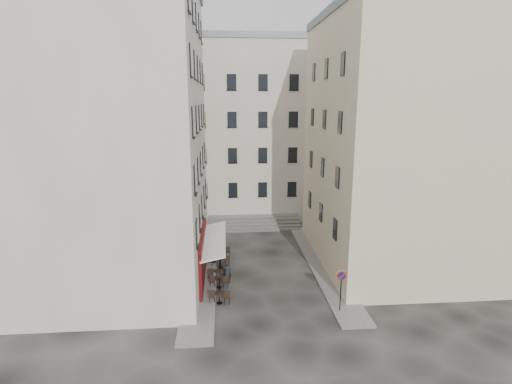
{
  "coord_description": "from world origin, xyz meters",
  "views": [
    {
      "loc": [
        -2.75,
        -25.26,
        12.41
      ],
      "look_at": [
        -0.46,
        4.0,
        5.58
      ],
      "focal_mm": 28.0,
      "sensor_mm": 36.0,
      "label": 1
    }
  ],
  "objects": [
    {
      "name": "bistro_table_e",
      "position": [
        -3.1,
        5.05,
        0.45
      ],
      "size": [
        1.26,
        0.59,
        0.89
      ],
      "color": "black",
      "rests_on": "ground"
    },
    {
      "name": "stone_steps",
      "position": [
        0.0,
        12.57,
        0.4
      ],
      "size": [
        9.0,
        3.15,
        0.8
      ],
      "color": "#5C5B58",
      "rests_on": "ground"
    },
    {
      "name": "building_back",
      "position": [
        -1.0,
        19.0,
        9.31
      ],
      "size": [
        18.2,
        10.2,
        18.6
      ],
      "color": "beige",
      "rests_on": "ground"
    },
    {
      "name": "bistro_table_a",
      "position": [
        -3.25,
        -2.54,
        0.47
      ],
      "size": [
        1.3,
        0.61,
        0.92
      ],
      "color": "black",
      "rests_on": "ground"
    },
    {
      "name": "no_parking_sign",
      "position": [
        3.93,
        -4.12,
        1.88
      ],
      "size": [
        0.61,
        0.1,
        2.65
      ],
      "rotation": [
        0.0,
        0.0,
        -0.03
      ],
      "color": "black",
      "rests_on": "ground"
    },
    {
      "name": "ground",
      "position": [
        0.0,
        0.0,
        0.0
      ],
      "size": [
        90.0,
        90.0,
        0.0
      ],
      "primitive_type": "plane",
      "color": "black",
      "rests_on": "ground"
    },
    {
      "name": "bistro_table_c",
      "position": [
        -3.48,
        0.97,
        0.42
      ],
      "size": [
        1.16,
        0.55,
        0.82
      ],
      "color": "black",
      "rests_on": "ground"
    },
    {
      "name": "sidewalk_right",
      "position": [
        4.5,
        3.0,
        0.06
      ],
      "size": [
        2.0,
        18.0,
        0.12
      ],
      "primitive_type": "cube",
      "color": "slate",
      "rests_on": "ground"
    },
    {
      "name": "bollard_mid",
      "position": [
        -3.25,
        2.5,
        0.53
      ],
      "size": [
        0.12,
        0.12,
        0.98
      ],
      "color": "black",
      "rests_on": "ground"
    },
    {
      "name": "cafe_storefront",
      "position": [
        -4.32,
        1.0,
        1.88
      ],
      "size": [
        1.74,
        7.3,
        3.5
      ],
      "color": "#42090D",
      "rests_on": "ground"
    },
    {
      "name": "bistro_table_d",
      "position": [
        -3.21,
        2.94,
        0.49
      ],
      "size": [
        1.36,
        0.64,
        0.96
      ],
      "color": "black",
      "rests_on": "ground"
    },
    {
      "name": "bollard_far",
      "position": [
        -3.25,
        6.0,
        0.53
      ],
      "size": [
        0.12,
        0.12,
        0.98
      ],
      "color": "black",
      "rests_on": "ground"
    },
    {
      "name": "building_right",
      "position": [
        10.5,
        3.5,
        9.31
      ],
      "size": [
        12.2,
        14.2,
        18.6
      ],
      "color": "beige",
      "rests_on": "ground"
    },
    {
      "name": "building_left",
      "position": [
        -10.5,
        3.0,
        10.31
      ],
      "size": [
        12.2,
        16.2,
        20.6
      ],
      "color": "beige",
      "rests_on": "ground"
    },
    {
      "name": "pedestrian",
      "position": [
        -2.76,
        0.24,
        0.81
      ],
      "size": [
        0.64,
        0.46,
        1.63
      ],
      "primitive_type": "imported",
      "rotation": [
        0.0,
        0.0,
        3.27
      ],
      "color": "black",
      "rests_on": "ground"
    },
    {
      "name": "bollard_near",
      "position": [
        -3.25,
        -1.0,
        0.53
      ],
      "size": [
        0.12,
        0.12,
        0.98
      ],
      "color": "black",
      "rests_on": "ground"
    },
    {
      "name": "sidewalk_left",
      "position": [
        -4.5,
        4.0,
        0.06
      ],
      "size": [
        2.0,
        22.0,
        0.12
      ],
      "primitive_type": "cube",
      "color": "slate",
      "rests_on": "ground"
    },
    {
      "name": "bistro_table_b",
      "position": [
        -3.29,
        -0.37,
        0.45
      ],
      "size": [
        1.26,
        0.59,
        0.89
      ],
      "color": "black",
      "rests_on": "ground"
    }
  ]
}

